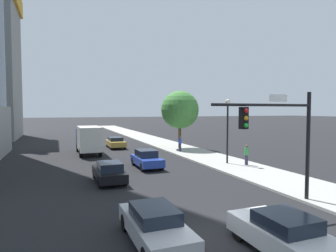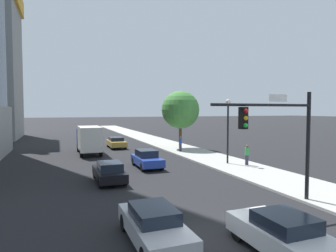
# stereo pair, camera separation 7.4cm
# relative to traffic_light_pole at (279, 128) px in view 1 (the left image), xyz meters

# --- Properties ---
(ground_plane) EXTENTS (400.00, 400.00, 0.00)m
(ground_plane) POSITION_rel_traffic_light_pole_xyz_m (-5.09, -2.15, -3.99)
(ground_plane) COLOR black
(sidewalk) EXTENTS (4.70, 120.00, 0.15)m
(sidewalk) POSITION_rel_traffic_light_pole_xyz_m (3.88, 17.85, -3.91)
(sidewalk) COLOR #B2AFA8
(sidewalk) RESTS_ON ground
(traffic_light_pole) EXTENTS (5.90, 0.48, 5.66)m
(traffic_light_pole) POSITION_rel_traffic_light_pole_xyz_m (0.00, 0.00, 0.00)
(traffic_light_pole) COLOR black
(traffic_light_pole) RESTS_ON sidewalk
(street_lamp) EXTENTS (0.44, 0.44, 5.69)m
(street_lamp) POSITION_rel_traffic_light_pole_xyz_m (3.71, 10.50, -0.10)
(street_lamp) COLOR black
(street_lamp) RESTS_ON sidewalk
(street_tree) EXTENTS (4.66, 4.66, 7.10)m
(street_tree) POSITION_rel_traffic_light_pole_xyz_m (3.81, 21.38, 0.92)
(street_tree) COLOR brown
(street_tree) RESTS_ON sidewalk
(car_blue) EXTENTS (1.83, 4.13, 1.51)m
(car_blue) POSITION_rel_traffic_light_pole_xyz_m (-3.35, 11.87, -3.24)
(car_blue) COLOR #233D9E
(car_blue) RESTS_ON ground
(car_black) EXTENTS (1.77, 4.31, 1.40)m
(car_black) POSITION_rel_traffic_light_pole_xyz_m (-7.17, 8.02, -3.29)
(car_black) COLOR black
(car_black) RESTS_ON ground
(car_silver) EXTENTS (1.73, 4.42, 1.37)m
(car_silver) POSITION_rel_traffic_light_pole_xyz_m (-7.17, -1.73, -3.29)
(car_silver) COLOR #B7B7BC
(car_silver) RESTS_ON ground
(car_gold) EXTENTS (1.94, 4.34, 1.39)m
(car_gold) POSITION_rel_traffic_light_pole_xyz_m (-3.35, 25.63, -3.27)
(car_gold) COLOR #AD8938
(car_gold) RESTS_ON ground
(car_white) EXTENTS (1.86, 4.14, 1.40)m
(car_white) POSITION_rel_traffic_light_pole_xyz_m (-3.35, -4.06, -3.30)
(car_white) COLOR silver
(car_white) RESTS_ON ground
(box_truck) EXTENTS (2.26, 6.60, 3.10)m
(box_truck) POSITION_rel_traffic_light_pole_xyz_m (-7.17, 21.40, -2.24)
(box_truck) COLOR #1E4799
(box_truck) RESTS_ON ground
(pedestrian_blue_shirt) EXTENTS (0.34, 0.34, 1.72)m
(pedestrian_blue_shirt) POSITION_rel_traffic_light_pole_xyz_m (2.77, 18.90, -2.96)
(pedestrian_blue_shirt) COLOR #38334C
(pedestrian_blue_shirt) RESTS_ON sidewalk
(pedestrian_green_shirt) EXTENTS (0.34, 0.34, 1.75)m
(pedestrian_green_shirt) POSITION_rel_traffic_light_pole_xyz_m (4.77, 9.15, -2.94)
(pedestrian_green_shirt) COLOR #38334C
(pedestrian_green_shirt) RESTS_ON sidewalk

